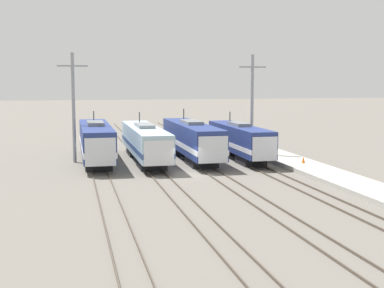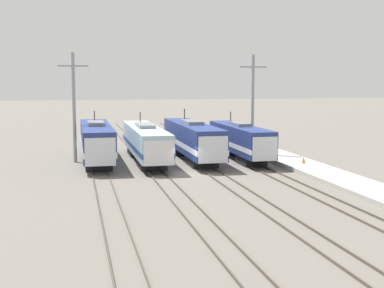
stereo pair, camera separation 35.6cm
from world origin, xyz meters
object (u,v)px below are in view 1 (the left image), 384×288
Objects in this scene: locomotive_center_right at (192,140)px; locomotive_far_right at (240,141)px; catenary_tower_right at (252,104)px; locomotive_center_left at (145,142)px; locomotive_far_left at (96,142)px; catenary_tower_left at (73,106)px; traffic_cone at (303,160)px.

locomotive_center_right is 1.15× the size of locomotive_far_right.
locomotive_center_left is at bearing -174.43° from catenary_tower_right.
catenary_tower_left is (-2.21, 0.96, 3.76)m from locomotive_far_left.
locomotive_far_left is 0.96× the size of locomotive_center_right.
locomotive_center_right is 1.61× the size of catenary_tower_left.
locomotive_far_left is at bearing 176.07° from locomotive_far_right.
catenary_tower_right is at bearing 106.84° from traffic_cone.
locomotive_far_left is 1.54× the size of catenary_tower_right.
locomotive_far_right is (10.34, -0.83, 0.02)m from locomotive_center_left.
locomotive_far_right is 4.82m from catenary_tower_right.
catenary_tower_right is at bearing 8.71° from locomotive_center_right.
traffic_cone is at bearing -25.84° from locomotive_center_left.
locomotive_center_left is (5.17, -0.24, -0.15)m from locomotive_far_left.
catenary_tower_right is at bearing 45.54° from locomotive_far_right.
traffic_cone is at bearing -20.37° from locomotive_far_left.
traffic_cone is at bearing -20.69° from catenary_tower_left.
catenary_tower_right is at bearing 3.15° from locomotive_far_left.
locomotive_center_left is 5.17m from locomotive_center_right.
locomotive_far_left is 1.10× the size of locomotive_far_right.
locomotive_center_left is at bearing 154.16° from traffic_cone.
catenary_tower_left is 1.00× the size of catenary_tower_right.
locomotive_center_right is (10.34, -0.13, -0.02)m from locomotive_far_left.
locomotive_center_right is at bearing -0.74° from locomotive_far_left.
locomotive_center_right is (5.17, 0.10, 0.13)m from locomotive_center_left.
locomotive_center_left is at bearing 175.42° from locomotive_far_right.
locomotive_far_left is 15.55m from locomotive_far_right.
locomotive_far_left reaches higher than locomotive_center_left.
traffic_cone is (22.26, -8.41, -5.23)m from catenary_tower_left.
catenary_tower_right is (17.50, 0.96, 3.76)m from locomotive_far_left.
locomotive_far_left is 0.92× the size of locomotive_center_left.
locomotive_center_right is 5.26m from locomotive_far_right.
catenary_tower_left is (-12.55, 1.10, 3.78)m from locomotive_center_right.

